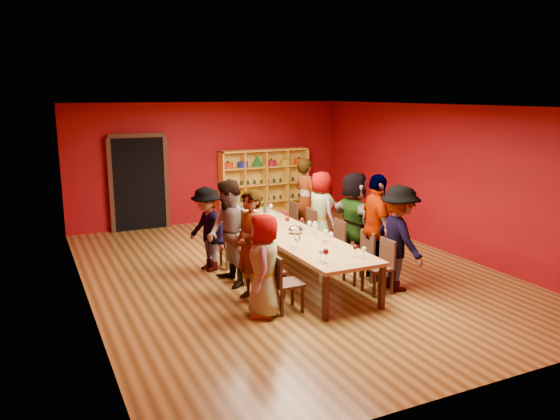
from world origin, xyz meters
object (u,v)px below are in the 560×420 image
(person_left_2, at_px, (230,234))
(person_right_2, at_px, (354,218))
(chair_person_left_3, at_px, (228,242))
(person_right_4, at_px, (305,200))
(person_left_3, at_px, (208,229))
(chair_person_left_1, at_px, (265,268))
(person_right_1, at_px, (376,228))
(tasting_table, at_px, (289,235))
(person_left_1, at_px, (250,246))
(person_right_3, at_px, (321,211))
(chair_person_right_4, at_px, (289,220))
(chair_person_right_2, at_px, (335,241))
(shelving_unit, at_px, (264,180))
(spittoon_bowl, at_px, (296,230))
(chair_person_right_3, at_px, (307,228))
(person_left_0, at_px, (264,265))
(chair_person_right_0, at_px, (382,263))
(chair_person_left_0, at_px, (283,280))
(wine_bottle, at_px, (265,208))
(chair_person_right_1, at_px, (362,254))
(chair_person_left_2, at_px, (247,255))
(person_right_0, at_px, (399,238))

(person_left_2, xyz_separation_m, person_right_2, (2.55, 0.11, -0.02))
(chair_person_left_3, distance_m, person_right_4, 2.52)
(person_left_3, bearing_deg, chair_person_left_1, -3.24)
(person_left_2, height_order, person_left_3, person_left_2)
(person_right_1, distance_m, person_right_4, 2.85)
(tasting_table, distance_m, person_left_1, 1.53)
(person_left_2, distance_m, person_right_2, 2.55)
(person_right_3, xyz_separation_m, chair_person_right_4, (-0.33, 0.82, -0.33))
(chair_person_right_2, bearing_deg, person_right_2, 0.00)
(shelving_unit, height_order, chair_person_right_4, shelving_unit)
(person_left_2, relative_size, person_left_3, 1.16)
(person_left_1, height_order, person_right_3, person_left_1)
(spittoon_bowl, bearing_deg, chair_person_right_3, 53.46)
(person_left_0, relative_size, chair_person_right_3, 1.72)
(chair_person_right_0, relative_size, chair_person_right_4, 1.00)
(chair_person_left_0, height_order, chair_person_right_2, same)
(chair_person_left_0, height_order, chair_person_right_4, same)
(chair_person_right_3, bearing_deg, chair_person_right_2, -90.00)
(person_left_3, relative_size, chair_person_right_3, 1.75)
(person_right_4, bearing_deg, person_right_3, 164.64)
(person_left_2, bearing_deg, wine_bottle, 138.87)
(person_right_3, bearing_deg, shelving_unit, -5.60)
(chair_person_right_1, relative_size, person_right_2, 0.50)
(person_right_3, bearing_deg, chair_person_left_2, 116.62)
(person_right_1, distance_m, chair_person_right_2, 1.06)
(chair_person_right_2, distance_m, person_right_4, 2.01)
(chair_person_left_1, xyz_separation_m, chair_person_left_2, (0.00, 0.79, 0.00))
(person_left_0, xyz_separation_m, wine_bottle, (1.46, 3.29, 0.09))
(shelving_unit, height_order, person_left_3, shelving_unit)
(chair_person_left_0, distance_m, person_right_2, 2.75)
(person_left_1, relative_size, chair_person_left_2, 1.99)
(person_left_0, relative_size, chair_person_right_4, 1.72)
(person_right_3, height_order, chair_person_right_4, person_right_3)
(chair_person_left_2, distance_m, chair_person_right_1, 1.99)
(spittoon_bowl, bearing_deg, chair_person_right_0, -60.46)
(person_left_2, bearing_deg, person_left_3, -177.38)
(person_left_1, distance_m, chair_person_right_4, 3.53)
(chair_person_right_3, bearing_deg, chair_person_right_0, -90.00)
(person_left_2, bearing_deg, person_left_1, 0.80)
(person_left_0, bearing_deg, spittoon_bowl, 164.55)
(tasting_table, relative_size, chair_person_left_3, 5.06)
(tasting_table, height_order, shelving_unit, shelving_unit)
(tasting_table, height_order, chair_person_right_4, chair_person_right_4)
(chair_person_left_0, height_order, chair_person_left_3, same)
(chair_person_right_2, xyz_separation_m, wine_bottle, (-0.65, 1.76, 0.36))
(person_left_3, bearing_deg, chair_person_right_3, 81.33)
(person_left_2, xyz_separation_m, person_right_4, (2.52, 2.04, 0.01))
(person_left_2, height_order, chair_person_right_4, person_left_2)
(shelving_unit, relative_size, person_left_1, 1.35)
(chair_person_left_1, height_order, person_right_0, person_right_0)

